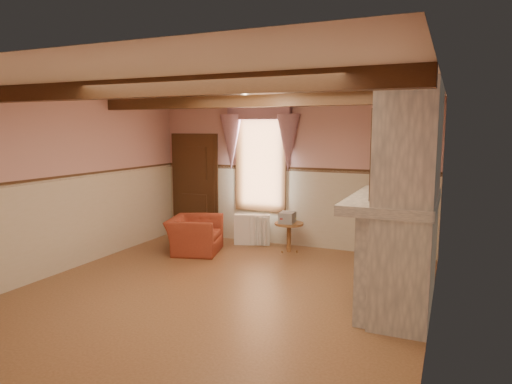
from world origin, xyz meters
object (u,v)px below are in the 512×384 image
at_px(armchair, 195,235).
at_px(bowl, 395,193).
at_px(side_table, 289,237).
at_px(radiator, 252,230).
at_px(mantel_clock, 400,183).
at_px(oil_lamp, 397,183).

relative_size(armchair, bowl, 3.23).
height_order(side_table, radiator, radiator).
distance_m(bowl, mantel_clock, 0.61).
xyz_separation_m(side_table, radiator, (-0.84, 0.22, 0.02)).
distance_m(mantel_clock, oil_lamp, 0.38).
bearing_deg(mantel_clock, oil_lamp, -90.00).
bearing_deg(radiator, oil_lamp, -50.89).
relative_size(mantel_clock, oil_lamp, 0.86).
height_order(mantel_clock, oil_lamp, oil_lamp).
relative_size(radiator, oil_lamp, 2.50).
bearing_deg(side_table, mantel_clock, -31.42).
bearing_deg(radiator, mantel_clock, -45.29).
height_order(radiator, oil_lamp, oil_lamp).
bearing_deg(bowl, armchair, 162.49).
xyz_separation_m(radiator, bowl, (2.91, -2.09, 1.16)).
distance_m(armchair, radiator, 1.20).
xyz_separation_m(side_table, mantel_clock, (2.07, -1.26, 1.25)).
xyz_separation_m(armchair, mantel_clock, (3.66, -0.54, 1.19)).
bearing_deg(radiator, side_table, -32.84).
distance_m(radiator, bowl, 3.77).
relative_size(armchair, side_table, 1.83).
xyz_separation_m(bowl, mantel_clock, (0.00, 0.61, 0.06)).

